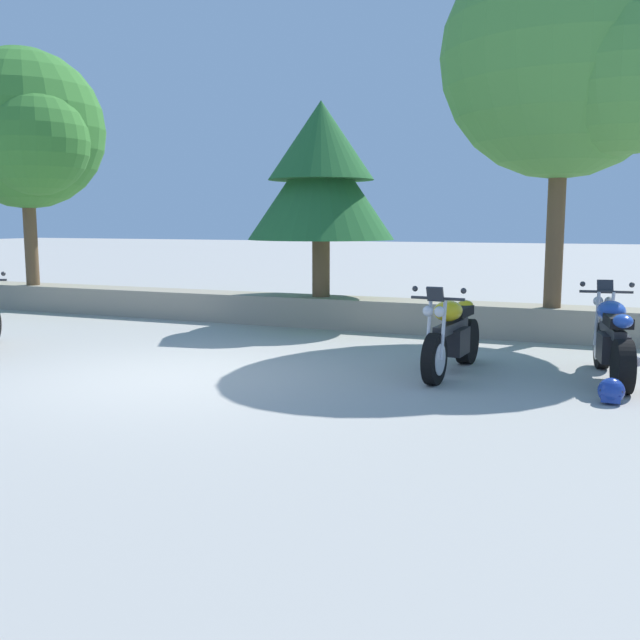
% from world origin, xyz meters
% --- Properties ---
extents(ground_plane, '(120.00, 120.00, 0.00)m').
position_xyz_m(ground_plane, '(0.00, 0.00, 0.00)').
color(ground_plane, '#A3A099').
extents(stone_wall, '(36.00, 0.80, 0.55)m').
position_xyz_m(stone_wall, '(0.00, 4.80, 0.28)').
color(stone_wall, gray).
rests_on(stone_wall, ground).
extents(motorcycle_yellow_centre, '(0.67, 2.07, 1.18)m').
position_xyz_m(motorcycle_yellow_centre, '(3.14, 1.55, 0.49)').
color(motorcycle_yellow_centre, black).
rests_on(motorcycle_yellow_centre, ground).
extents(motorcycle_blue_far_right, '(0.76, 2.06, 1.18)m').
position_xyz_m(motorcycle_blue_far_right, '(5.04, 1.96, 0.49)').
color(motorcycle_blue_far_right, black).
rests_on(motorcycle_blue_far_right, ground).
extents(rider_helmet, '(0.28, 0.28, 0.28)m').
position_xyz_m(rider_helmet, '(5.05, 0.68, 0.14)').
color(rider_helmet, navy).
rests_on(rider_helmet, ground).
extents(leafy_tree_far_left, '(3.55, 3.38, 5.04)m').
position_xyz_m(leafy_tree_far_left, '(-6.65, 4.54, 3.82)').
color(leafy_tree_far_left, brown).
rests_on(leafy_tree_far_left, stone_wall).
extents(pine_tree_mid_left, '(2.70, 2.70, 3.56)m').
position_xyz_m(pine_tree_mid_left, '(-0.01, 4.83, 2.80)').
color(pine_tree_mid_left, brown).
rests_on(pine_tree_mid_left, stone_wall).
extents(leafy_tree_mid_right, '(3.98, 3.79, 5.84)m').
position_xyz_m(leafy_tree_mid_right, '(4.30, 4.55, 4.41)').
color(leafy_tree_mid_right, brown).
rests_on(leafy_tree_mid_right, stone_wall).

